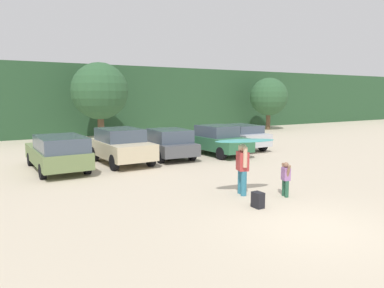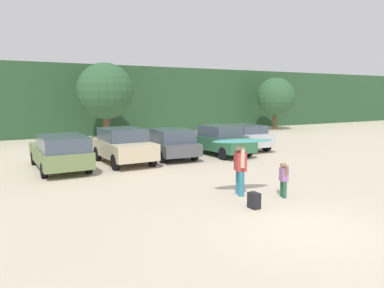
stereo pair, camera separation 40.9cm
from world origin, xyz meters
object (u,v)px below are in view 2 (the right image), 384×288
at_px(parked_car_silver, 241,136).
at_px(person_child, 284,178).
at_px(parked_car_olive_green, 60,151).
at_px(parked_car_dark_gray, 169,143).
at_px(person_adult, 240,166).
at_px(parked_car_forest_green, 220,140).
at_px(surfboard_teal, 243,141).
at_px(backpack_dropped, 254,200).
at_px(parked_car_champagne, 123,145).

height_order(parked_car_silver, person_child, parked_car_silver).
xyz_separation_m(parked_car_olive_green, parked_car_dark_gray, (5.40, 0.58, -0.04)).
relative_size(person_adult, person_child, 1.50).
relative_size(parked_car_forest_green, person_adult, 2.51).
xyz_separation_m(parked_car_forest_green, person_child, (-2.76, -7.80, -0.19)).
xyz_separation_m(parked_car_olive_green, surfboard_teal, (4.34, -7.01, 0.96)).
bearing_deg(backpack_dropped, parked_car_champagne, 97.01).
bearing_deg(parked_car_forest_green, person_child, 156.93).
relative_size(parked_car_forest_green, backpack_dropped, 9.20).
bearing_deg(person_adult, surfboard_teal, 96.30).
relative_size(parked_car_silver, surfboard_teal, 2.09).
relative_size(person_adult, backpack_dropped, 3.67).
relative_size(person_child, surfboard_teal, 0.53).
relative_size(parked_car_forest_green, surfboard_teal, 2.00).
relative_size(parked_car_silver, person_child, 3.93).
height_order(parked_car_dark_gray, person_adult, person_adult).
distance_m(parked_car_dark_gray, surfboard_teal, 7.73).
bearing_deg(surfboard_teal, parked_car_forest_green, -103.74).
xyz_separation_m(parked_car_silver, backpack_dropped, (-6.46, -9.32, -0.57)).
bearing_deg(person_adult, parked_car_forest_green, -100.89).
relative_size(parked_car_olive_green, parked_car_forest_green, 1.15).
bearing_deg(parked_car_olive_green, surfboard_teal, -149.34).
bearing_deg(parked_car_forest_green, surfboard_teal, 148.03).
distance_m(surfboard_teal, backpack_dropped, 1.99).
xyz_separation_m(parked_car_olive_green, parked_car_champagne, (2.85, 0.23, 0.06)).
distance_m(parked_car_silver, surfboard_teal, 10.17).
height_order(person_adult, backpack_dropped, person_adult).
distance_m(parked_car_forest_green, parked_car_silver, 2.44).
relative_size(parked_car_olive_green, backpack_dropped, 10.59).
bearing_deg(parked_car_forest_green, parked_car_dark_gray, 75.64).
height_order(parked_car_silver, person_adult, person_adult).
bearing_deg(backpack_dropped, person_child, 16.26).
distance_m(parked_car_olive_green, parked_car_forest_green, 8.16).
xyz_separation_m(person_adult, backpack_dropped, (-0.48, -1.32, -0.71)).
xyz_separation_m(parked_car_champagne, parked_car_forest_green, (5.30, -0.18, -0.06)).
bearing_deg(person_child, surfboard_teal, -16.85).
bearing_deg(parked_car_dark_gray, parked_car_olive_green, 100.41).
distance_m(parked_car_silver, backpack_dropped, 11.35).
distance_m(parked_car_forest_green, person_adult, 7.89).
bearing_deg(parked_car_silver, surfboard_teal, 144.47).
distance_m(parked_car_champagne, backpack_dropped, 8.51).
height_order(surfboard_teal, backpack_dropped, surfboard_teal).
bearing_deg(person_adult, parked_car_olive_green, -39.73).
bearing_deg(person_child, parked_car_dark_gray, -72.20).
bearing_deg(backpack_dropped, parked_car_forest_green, 62.62).
distance_m(parked_car_champagne, parked_car_dark_gray, 2.57).
bearing_deg(parked_car_dark_gray, person_child, -175.73).
xyz_separation_m(parked_car_dark_gray, person_child, (0.00, -8.33, -0.14)).
bearing_deg(parked_car_champagne, person_adult, -169.54).
bearing_deg(backpack_dropped, parked_car_dark_gray, 80.23).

